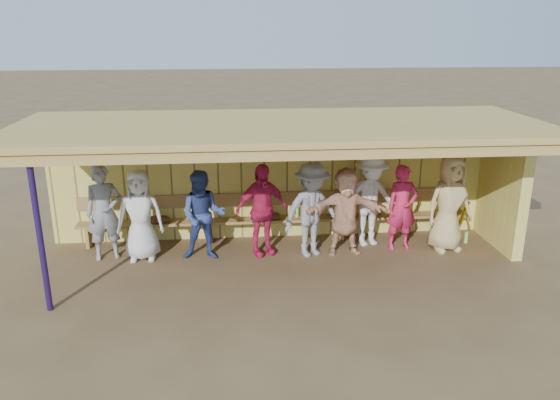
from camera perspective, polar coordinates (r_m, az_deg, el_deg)
The scene contains 13 objects.
ground at distance 9.83m, azimuth 0.19°, elevation -6.46°, with size 90.00×90.00×0.00m, color brown.
player_a at distance 10.18m, azimuth -17.90°, elevation -1.26°, with size 0.63×0.41×1.73m, color gray.
player_b at distance 9.98m, azimuth -14.42°, elevation -1.53°, with size 0.81×0.53×1.66m, color silver.
player_c at distance 9.77m, azimuth -8.04°, elevation -1.62°, with size 0.79×0.62×1.64m, color navy.
player_d at distance 9.87m, azimuth -1.96°, elevation -1.03°, with size 1.00×0.42×1.71m, color #C71F4E.
player_e at distance 9.82m, azimuth 3.35°, elevation -1.03°, with size 1.13×0.65×1.75m, color gray.
player_f at distance 9.98m, azimuth 6.85°, elevation -1.18°, with size 1.51×0.48×1.63m, color tan.
player_g at distance 10.39m, azimuth 12.63°, elevation -0.77°, with size 0.59×0.39×1.61m, color #C61F4C.
player_h at distance 10.52m, azimuth 17.26°, elevation -0.39°, with size 0.88×0.57×1.80m, color tan.
player_extra at distance 10.43m, azimuth 9.39°, elevation 0.02°, with size 1.16×0.67×1.79m, color silver.
dugout_structure at distance 9.96m, azimuth 2.05°, elevation 4.19°, with size 8.80×3.20×2.50m.
bench at distance 10.66m, azimuth -0.38°, elevation -1.42°, with size 7.60×0.34×0.93m.
dugout_equipment at distance 10.52m, azimuth -3.87°, elevation -1.95°, with size 6.22×0.62×0.80m.
Camera 1 is at (-0.85, -8.91, 4.04)m, focal length 35.00 mm.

